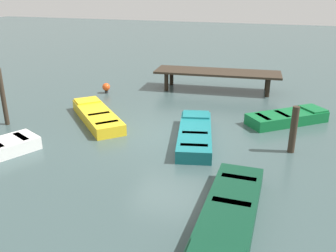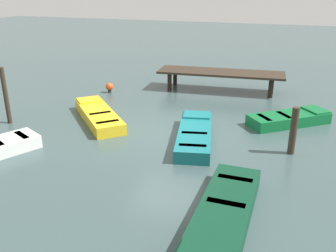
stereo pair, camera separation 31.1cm
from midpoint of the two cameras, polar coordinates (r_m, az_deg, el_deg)
The scene contains 9 objects.
ground_plane at distance 12.55m, azimuth -0.71°, elevation -1.49°, with size 80.00×80.00×0.00m, color #384C4C.
dock_segment at distance 17.91m, azimuth 7.18°, elevation 8.13°, with size 6.07×2.10×0.95m.
rowboat_green at distance 14.28m, azimuth 17.50°, elevation 1.27°, with size 3.02×2.70×0.46m.
rowboat_teal at distance 12.12m, azimuth 3.49°, elevation -1.28°, with size 1.79×3.71×0.46m.
rowboat_yellow at distance 14.10m, azimuth -11.63°, elevation 1.59°, with size 3.27×3.37×0.46m.
rowboat_dark_green at distance 8.09m, azimuth 8.24°, elevation -13.95°, with size 1.14×4.20×0.46m.
mooring_piling_near_left at distance 11.64m, azimuth 18.23°, elevation -0.56°, with size 0.21×0.21×1.48m, color #33281E.
mooring_piling_mid_right at distance 14.55m, azimuth -24.85°, elevation 4.11°, with size 0.16×0.16×2.10m, color #33281E.
marker_buoy at distance 17.72m, azimuth -10.10°, elevation 5.96°, with size 0.36×0.36×0.48m.
Camera 1 is at (3.50, -11.04, 4.84)m, focal length 39.16 mm.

